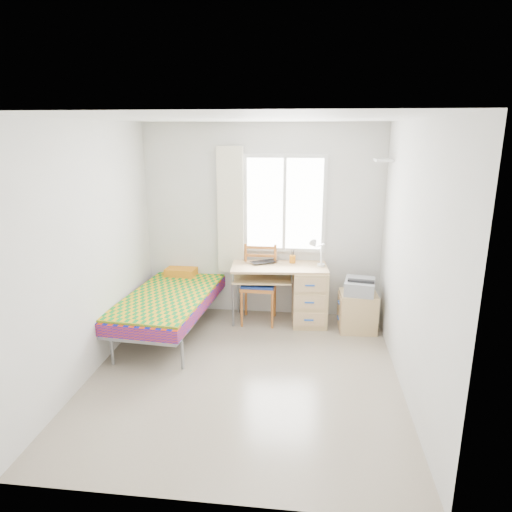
{
  "coord_description": "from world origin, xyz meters",
  "views": [
    {
      "loc": [
        0.62,
        -4.28,
        2.49
      ],
      "look_at": [
        0.06,
        0.55,
        1.15
      ],
      "focal_mm": 32.0,
      "sensor_mm": 36.0,
      "label": 1
    }
  ],
  "objects_px": {
    "bed": "(173,297)",
    "printer": "(360,286)",
    "chair": "(260,280)",
    "cabinet": "(357,312)",
    "desk": "(304,292)"
  },
  "relations": [
    {
      "from": "chair",
      "to": "cabinet",
      "type": "xyz_separation_m",
      "value": [
        1.28,
        -0.18,
        -0.32
      ]
    },
    {
      "from": "desk",
      "to": "cabinet",
      "type": "height_order",
      "value": "desk"
    },
    {
      "from": "bed",
      "to": "chair",
      "type": "bearing_deg",
      "value": 25.76
    },
    {
      "from": "printer",
      "to": "chair",
      "type": "bearing_deg",
      "value": -178.41
    },
    {
      "from": "desk",
      "to": "cabinet",
      "type": "relative_size",
      "value": 2.56
    },
    {
      "from": "chair",
      "to": "printer",
      "type": "distance_m",
      "value": 1.3
    },
    {
      "from": "chair",
      "to": "cabinet",
      "type": "bearing_deg",
      "value": -6.91
    },
    {
      "from": "desk",
      "to": "chair",
      "type": "xyz_separation_m",
      "value": [
        -0.59,
        0.01,
        0.15
      ]
    },
    {
      "from": "bed",
      "to": "printer",
      "type": "relative_size",
      "value": 4.57
    },
    {
      "from": "cabinet",
      "to": "printer",
      "type": "bearing_deg",
      "value": 26.5
    },
    {
      "from": "chair",
      "to": "printer",
      "type": "bearing_deg",
      "value": -6.56
    },
    {
      "from": "chair",
      "to": "cabinet",
      "type": "relative_size",
      "value": 2.05
    },
    {
      "from": "bed",
      "to": "printer",
      "type": "xyz_separation_m",
      "value": [
        2.37,
        0.24,
        0.16
      ]
    },
    {
      "from": "bed",
      "to": "cabinet",
      "type": "xyz_separation_m",
      "value": [
        2.36,
        0.24,
        -0.19
      ]
    },
    {
      "from": "bed",
      "to": "printer",
      "type": "height_order",
      "value": "bed"
    }
  ]
}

